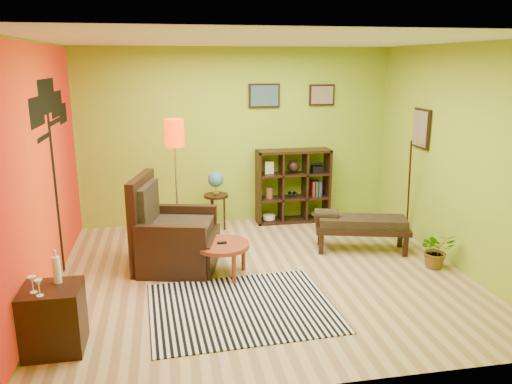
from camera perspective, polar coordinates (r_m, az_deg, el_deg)
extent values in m
plane|color=tan|center=(6.30, 0.83, -9.40)|extent=(5.00, 5.00, 0.00)
cube|color=#8FAF24|center=(8.06, -2.27, 6.30)|extent=(5.00, 0.04, 2.80)
cube|color=#8FAF24|center=(3.76, 7.62, -3.56)|extent=(5.00, 0.04, 2.80)
cube|color=#8FAF24|center=(5.92, -23.59, 2.04)|extent=(0.04, 4.50, 2.80)
cube|color=#8FAF24|center=(6.81, 22.03, 3.70)|extent=(0.04, 4.50, 2.80)
cube|color=white|center=(5.76, 0.94, 16.96)|extent=(5.00, 4.50, 0.04)
cube|color=red|center=(5.92, -23.40, 2.05)|extent=(0.01, 4.45, 2.75)
cube|color=black|center=(6.51, -21.90, 0.10)|extent=(0.01, 0.14, 2.10)
cube|color=black|center=(5.87, -23.75, 8.37)|extent=(0.01, 0.65, 0.32)
cube|color=black|center=(6.39, -22.78, 10.06)|extent=(0.01, 0.85, 0.40)
cube|color=black|center=(6.89, -21.83, 9.31)|extent=(0.01, 0.70, 0.32)
cube|color=black|center=(7.25, -21.20, 8.39)|extent=(0.01, 0.50, 0.26)
cube|color=black|center=(8.04, 0.95, 10.95)|extent=(0.50, 0.03, 0.38)
cube|color=#416465|center=(8.01, 0.98, 10.94)|extent=(0.44, 0.01, 0.32)
cube|color=black|center=(8.28, 7.53, 10.94)|extent=(0.42, 0.03, 0.34)
cube|color=#967E5F|center=(8.25, 7.58, 10.92)|extent=(0.36, 0.01, 0.28)
cube|color=black|center=(7.52, 18.39, 6.90)|extent=(0.03, 0.44, 0.56)
cube|color=#967E5F|center=(7.51, 18.22, 6.90)|extent=(0.01, 0.38, 0.50)
cylinder|color=black|center=(7.62, 17.07, 0.43)|extent=(0.23, 0.34, 1.46)
cone|color=silver|center=(7.35, 18.04, 5.74)|extent=(0.08, 0.09, 0.16)
cube|color=silver|center=(5.52, -1.65, -13.03)|extent=(2.03, 1.66, 0.01)
cylinder|color=maroon|center=(6.15, -3.91, -6.10)|extent=(0.68, 0.68, 0.05)
cylinder|color=maroon|center=(6.36, -1.45, -7.36)|extent=(0.05, 0.05, 0.37)
cylinder|color=maroon|center=(6.48, -5.10, -7.00)|extent=(0.05, 0.05, 0.37)
cylinder|color=maroon|center=(5.99, -2.54, -8.84)|extent=(0.05, 0.05, 0.37)
cylinder|color=maroon|center=(6.11, -6.40, -8.41)|extent=(0.05, 0.05, 0.37)
cube|color=black|center=(6.14, -3.91, -5.80)|extent=(0.12, 0.05, 0.02)
cube|color=black|center=(6.55, -8.79, -6.58)|extent=(1.15, 1.13, 0.43)
cube|color=black|center=(6.53, -12.84, -3.30)|extent=(0.33, 0.93, 1.19)
cube|color=black|center=(6.10, -9.71, -6.93)|extent=(0.87, 0.31, 0.69)
cube|color=black|center=(6.91, -8.07, -4.25)|extent=(0.87, 0.31, 0.69)
cube|color=tan|center=(6.44, -8.61, -4.16)|extent=(0.91, 0.90, 0.15)
cube|color=tan|center=(6.45, -12.20, -1.49)|extent=(0.26, 0.70, 0.54)
cube|color=black|center=(5.02, -22.12, -13.28)|extent=(0.52, 0.47, 0.61)
cylinder|color=white|center=(4.92, -21.81, -8.27)|extent=(0.07, 0.07, 0.25)
cylinder|color=white|center=(4.86, -21.98, -6.59)|extent=(0.02, 0.02, 0.07)
cylinder|color=white|center=(4.84, -24.08, -10.43)|extent=(0.06, 0.06, 0.01)
cylinder|color=white|center=(4.82, -24.14, -9.88)|extent=(0.01, 0.01, 0.09)
cone|color=white|center=(4.80, -24.23, -9.12)|extent=(0.07, 0.07, 0.06)
cylinder|color=white|center=(4.76, -23.46, -10.82)|extent=(0.06, 0.06, 0.01)
cylinder|color=white|center=(4.74, -23.52, -10.27)|extent=(0.01, 0.01, 0.09)
cone|color=white|center=(4.71, -23.61, -9.50)|extent=(0.07, 0.07, 0.06)
cylinder|color=silver|center=(7.23, -8.80, -6.20)|extent=(0.28, 0.28, 0.03)
cylinder|color=silver|center=(6.98, -9.07, 0.20)|extent=(0.03, 0.03, 1.70)
cylinder|color=#F62C00|center=(6.83, -9.34, 6.67)|extent=(0.27, 0.27, 0.37)
cylinder|color=black|center=(7.76, -4.59, -0.42)|extent=(0.38, 0.38, 0.04)
cylinder|color=black|center=(7.83, -3.64, -2.46)|extent=(0.03, 0.03, 0.54)
cylinder|color=black|center=(7.95, -4.94, -2.23)|extent=(0.03, 0.03, 0.54)
cylinder|color=black|center=(7.74, -5.07, -2.69)|extent=(0.03, 0.03, 0.54)
cylinder|color=gold|center=(7.75, -4.60, -0.15)|extent=(0.10, 0.10, 0.02)
cylinder|color=gold|center=(7.73, -4.61, 0.26)|extent=(0.02, 0.02, 0.10)
sphere|color=#2253B0|center=(7.70, -4.63, 1.44)|extent=(0.24, 0.24, 0.24)
cube|color=black|center=(8.05, 0.26, 0.50)|extent=(0.04, 0.35, 1.20)
cube|color=black|center=(8.34, 8.12, 0.85)|extent=(0.04, 0.35, 1.20)
cube|color=black|center=(8.34, 4.19, -3.19)|extent=(1.20, 0.35, 0.04)
cube|color=black|center=(8.06, 4.34, 4.69)|extent=(1.20, 0.35, 0.04)
cube|color=black|center=(8.13, 2.90, 0.62)|extent=(0.03, 0.33, 1.12)
cube|color=black|center=(8.23, 5.61, 0.74)|extent=(0.03, 0.33, 1.12)
cube|color=black|center=(8.23, 4.23, -0.67)|extent=(1.12, 0.33, 0.03)
cube|color=black|center=(8.13, 4.29, 2.05)|extent=(1.12, 0.33, 0.03)
cylinder|color=beige|center=(8.23, 1.49, -2.89)|extent=(0.20, 0.20, 0.07)
sphere|color=black|center=(8.10, 4.30, 2.94)|extent=(0.20, 0.20, 0.20)
cube|color=black|center=(8.23, 7.00, 2.62)|extent=(0.18, 0.15, 0.10)
cylinder|color=black|center=(8.20, 3.97, -0.21)|extent=(0.06, 0.12, 0.06)
cylinder|color=black|center=(8.22, 4.51, -0.19)|extent=(0.06, 0.12, 0.06)
ellipsoid|color=#384C26|center=(8.42, 6.83, -2.51)|extent=(0.18, 0.18, 0.09)
cylinder|color=brown|center=(8.11, 1.51, -0.13)|extent=(0.12, 0.12, 0.18)
cube|color=beige|center=(8.01, 1.53, 2.78)|extent=(0.14, 0.03, 0.20)
cube|color=maroon|center=(8.28, 6.46, 0.37)|extent=(0.04, 0.18, 0.26)
cube|color=#1E4C1E|center=(8.30, 6.83, 0.39)|extent=(0.04, 0.18, 0.26)
cube|color=navy|center=(8.31, 7.19, 0.41)|extent=(0.04, 0.18, 0.26)
cube|color=black|center=(7.11, 12.03, -4.11)|extent=(1.36, 0.77, 0.07)
cube|color=tan|center=(7.08, 12.07, -3.34)|extent=(1.25, 0.70, 0.13)
cylinder|color=tan|center=(7.00, 8.02, -2.57)|extent=(0.35, 0.24, 0.16)
cube|color=black|center=(7.43, 16.14, -5.00)|extent=(0.08, 0.08, 0.28)
cube|color=black|center=(7.29, 7.33, -4.92)|extent=(0.08, 0.08, 0.28)
cube|color=black|center=(7.10, 16.71, -5.98)|extent=(0.08, 0.08, 0.28)
cube|color=black|center=(6.94, 7.47, -5.93)|extent=(0.08, 0.08, 0.28)
imported|color=#26661E|center=(6.84, 19.87, -6.63)|extent=(0.49, 0.53, 0.37)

